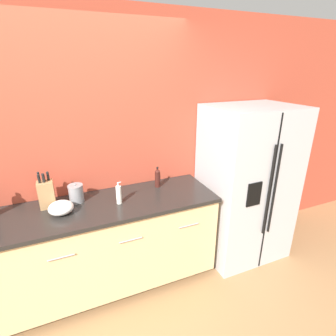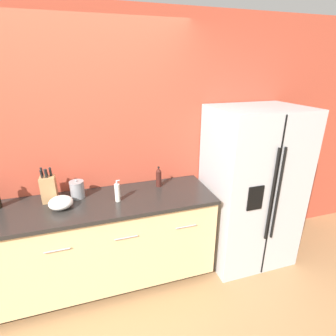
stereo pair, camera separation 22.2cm
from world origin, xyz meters
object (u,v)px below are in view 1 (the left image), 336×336
knife_block (46,194)px  steel_canister (76,193)px  soap_dispenser (119,195)px  oil_bottle (158,178)px  mixing_bowl (61,208)px  refrigerator (246,184)px

knife_block → steel_canister: knife_block is taller
soap_dispenser → steel_canister: size_ratio=1.16×
knife_block → oil_bottle: (1.03, 0.00, -0.03)m
soap_dispenser → knife_block: bearing=162.4°
steel_canister → mixing_bowl: (-0.14, -0.17, -0.03)m
refrigerator → knife_block: (-2.01, 0.19, 0.20)m
knife_block → steel_canister: (0.24, -0.00, -0.04)m
oil_bottle → soap_dispenser: bearing=-156.7°
knife_block → mixing_bowl: bearing=-58.9°
knife_block → mixing_bowl: size_ratio=1.62×
refrigerator → oil_bottle: (-0.98, 0.19, 0.17)m
knife_block → mixing_bowl: 0.21m
knife_block → oil_bottle: knife_block is taller
refrigerator → soap_dispenser: size_ratio=8.28×
oil_bottle → mixing_bowl: (-0.93, -0.17, -0.05)m
refrigerator → steel_canister: bearing=173.9°
oil_bottle → mixing_bowl: oil_bottle is taller
knife_block → steel_canister: size_ratio=1.84×
refrigerator → mixing_bowl: bearing=179.3°
oil_bottle → steel_canister: 0.79m
soap_dispenser → mixing_bowl: soap_dispenser is taller
oil_bottle → mixing_bowl: size_ratio=1.05×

